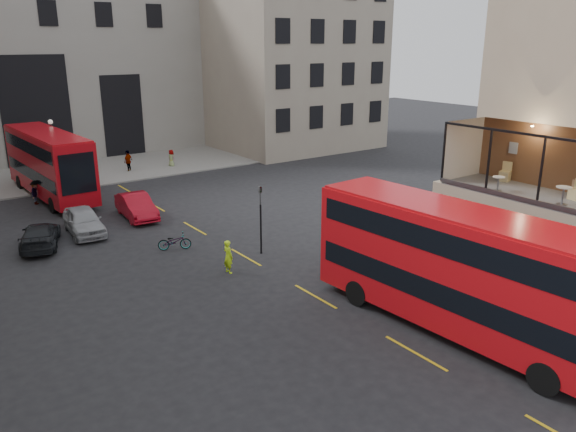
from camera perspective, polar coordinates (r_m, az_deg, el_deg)
ground at (r=23.48m, az=16.13°, el=-11.76°), size 140.00×140.00×0.00m
host_frontage at (r=27.66m, az=24.93°, el=-3.10°), size 3.00×11.00×4.50m
cafe_floor at (r=27.01m, az=25.55°, el=1.48°), size 3.00×10.00×0.10m
gateway at (r=61.29m, az=-25.76°, el=14.07°), size 35.00×10.60×18.00m
building_right at (r=63.75m, az=-0.84°, el=16.69°), size 16.60×18.60×20.00m
pavement_far at (r=52.47m, az=-23.39°, el=3.73°), size 40.00×12.00×0.12m
traffic_light_near at (r=30.10m, az=-2.80°, el=0.49°), size 0.16×0.20×3.80m
street_lamp_b at (r=48.18m, az=-22.61°, el=5.57°), size 0.36×0.36×5.33m
bus_near at (r=22.84m, az=16.95°, el=-4.81°), size 3.66×12.78×5.04m
bus_far at (r=44.89m, az=-23.13°, el=5.17°), size 3.42×12.35×4.88m
car_a at (r=35.92m, az=-20.04°, el=-0.47°), size 2.27×4.82×1.59m
car_b at (r=38.13m, az=-15.15°, el=0.98°), size 2.06×4.90×1.57m
car_c at (r=34.59m, az=-23.87°, el=-1.80°), size 3.28×5.05×1.36m
bicycle at (r=31.89m, az=-11.46°, el=-2.55°), size 1.92×1.32×0.96m
cyclist at (r=28.23m, az=-6.10°, el=-4.12°), size 0.46×0.66×1.72m
pedestrian_b at (r=43.70m, az=-24.26°, el=2.19°), size 1.17×1.28×1.72m
pedestrian_c at (r=51.82m, az=-15.92°, el=5.38°), size 1.21×1.05×1.95m
pedestrian_d at (r=52.97m, az=-11.76°, el=5.74°), size 0.70×0.89×1.61m
cafe_table_mid at (r=26.02m, az=26.18°, el=2.13°), size 0.62×0.62×0.77m
cafe_table_far at (r=27.30m, az=20.59°, el=3.31°), size 0.54×0.54×0.67m
cafe_chair_b at (r=27.19m, az=27.16°, el=2.05°), size 0.48×0.48×0.88m
cafe_chair_c at (r=27.47m, az=27.04°, el=2.13°), size 0.41×0.41×0.76m
cafe_chair_d at (r=29.41m, az=21.17°, el=3.88°), size 0.56×0.56×0.94m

